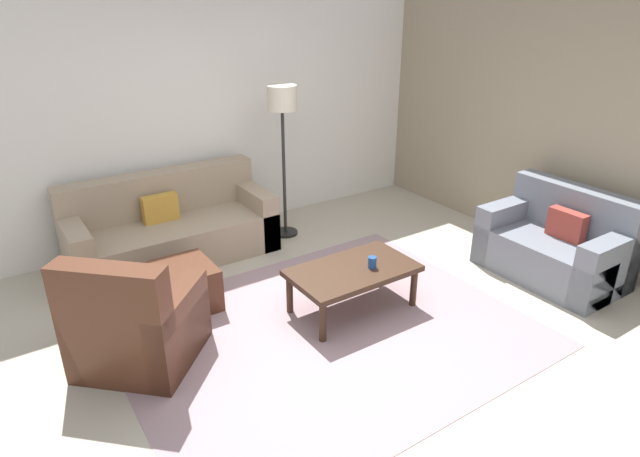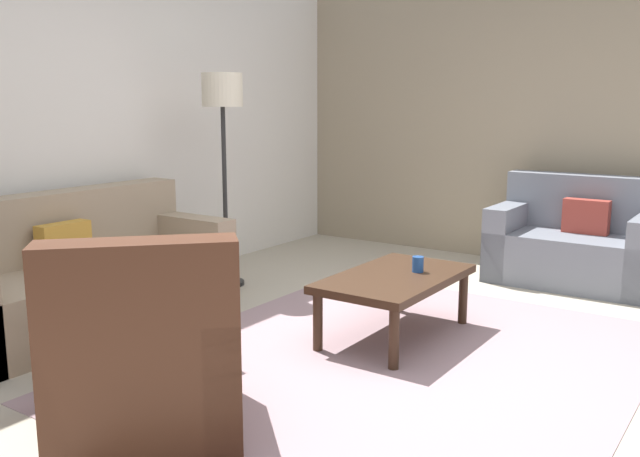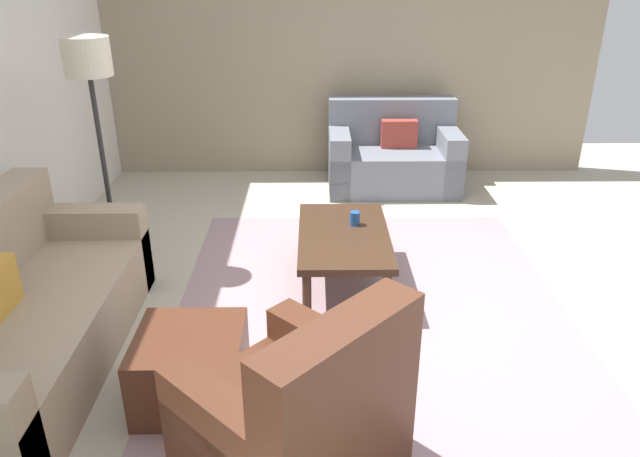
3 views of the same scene
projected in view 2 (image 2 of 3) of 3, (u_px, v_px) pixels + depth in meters
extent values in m
plane|color=#B2A893|center=(388.00, 361.00, 3.98)|extent=(8.00, 8.00, 0.00)
cube|color=silver|center=(90.00, 114.00, 5.17)|extent=(6.00, 0.12, 2.80)
cube|color=gray|center=(552.00, 112.00, 6.15)|extent=(0.12, 5.20, 2.80)
cube|color=gray|center=(388.00, 360.00, 3.98)|extent=(3.22, 2.64, 0.01)
cube|color=gray|center=(86.00, 294.00, 4.60)|extent=(2.08, 0.88, 0.42)
cube|color=gray|center=(55.00, 255.00, 4.73)|extent=(2.08, 0.24, 0.88)
cube|color=gray|center=(186.00, 254.00, 5.34)|extent=(0.20, 0.88, 0.62)
cube|color=gold|center=(64.00, 244.00, 4.53)|extent=(0.36, 0.12, 0.28)
cube|color=slate|center=(574.00, 258.00, 5.64)|extent=(0.81, 1.31, 0.42)
cube|color=slate|center=(584.00, 226.00, 5.83)|extent=(0.24, 1.31, 0.88)
cube|color=slate|center=(509.00, 239.00, 5.93)|extent=(0.81, 0.20, 0.62)
cube|color=#99382D|center=(586.00, 216.00, 5.60)|extent=(0.12, 0.36, 0.28)
cube|color=#4C2819|center=(147.00, 384.00, 3.11)|extent=(1.13, 1.13, 0.44)
cube|color=#4C2819|center=(141.00, 355.00, 2.78)|extent=(0.71, 0.70, 0.95)
cube|color=#4C2819|center=(217.00, 362.00, 3.16)|extent=(0.67, 0.69, 0.60)
cube|color=#4C2819|center=(72.00, 373.00, 3.03)|extent=(0.67, 0.69, 0.60)
cube|color=#4C2819|center=(153.00, 334.00, 3.84)|extent=(0.56, 0.56, 0.40)
cylinder|color=#382316|center=(394.00, 339.00, 3.82)|extent=(0.06, 0.06, 0.36)
cylinder|color=#382316|center=(463.00, 298.00, 4.62)|extent=(0.06, 0.06, 0.36)
cylinder|color=#382316|center=(318.00, 322.00, 4.11)|extent=(0.06, 0.06, 0.36)
cylinder|color=#382316|center=(395.00, 286.00, 4.90)|extent=(0.06, 0.06, 0.36)
cube|color=#382316|center=(395.00, 278.00, 4.33)|extent=(1.10, 0.64, 0.05)
cylinder|color=#1E478C|center=(418.00, 264.00, 4.38)|extent=(0.07, 0.07, 0.10)
cylinder|color=black|center=(227.00, 283.00, 5.63)|extent=(0.28, 0.28, 0.03)
cylinder|color=#262626|center=(225.00, 198.00, 5.50)|extent=(0.04, 0.04, 1.45)
cylinder|color=beige|center=(222.00, 90.00, 5.34)|extent=(0.32, 0.32, 0.26)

